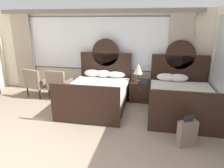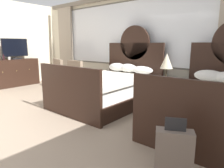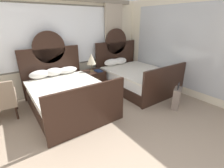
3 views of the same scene
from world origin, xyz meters
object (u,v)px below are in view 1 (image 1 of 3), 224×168
at_px(book_on_nightstand, 143,82).
at_px(table_lamp_on_nightstand, 138,69).
at_px(bed_near_window, 98,93).
at_px(nightstand_between_beds, 140,91).
at_px(armchair_by_window_left, 59,84).
at_px(bed_near_mirror, 181,99).
at_px(armchair_by_window_centre, 37,82).
at_px(suitcase_on_floor, 187,133).

bearing_deg(book_on_nightstand, table_lamp_on_nightstand, 149.55).
distance_m(bed_near_window, book_on_nightstand, 1.37).
distance_m(nightstand_between_beds, armchair_by_window_left, 2.50).
bearing_deg(nightstand_between_beds, bed_near_mirror, -30.57).
height_order(nightstand_between_beds, armchair_by_window_centre, armchair_by_window_centre).
bearing_deg(armchair_by_window_centre, bed_near_window, -9.41).
bearing_deg(bed_near_mirror, book_on_nightstand, 151.70).
bearing_deg(table_lamp_on_nightstand, book_on_nightstand, -30.45).
bearing_deg(suitcase_on_floor, bed_near_mirror, 87.93).
distance_m(nightstand_between_beds, suitcase_on_floor, 2.48).
relative_size(nightstand_between_beds, book_on_nightstand, 2.32).
distance_m(book_on_nightstand, armchair_by_window_left, 2.59).
height_order(table_lamp_on_nightstand, armchair_by_window_left, table_lamp_on_nightstand).
height_order(bed_near_window, bed_near_mirror, same).
bearing_deg(nightstand_between_beds, table_lamp_on_nightstand, -165.57).
distance_m(nightstand_between_beds, book_on_nightstand, 0.35).
distance_m(bed_near_window, table_lamp_on_nightstand, 1.39).
bearing_deg(bed_near_window, book_on_nightstand, 23.77).
bearing_deg(bed_near_mirror, nightstand_between_beds, 149.43).
bearing_deg(armchair_by_window_centre, bed_near_mirror, -4.63).
relative_size(bed_near_window, suitcase_on_floor, 3.42).
bearing_deg(suitcase_on_floor, nightstand_between_beds, 115.50).
bearing_deg(armchair_by_window_centre, suitcase_on_floor, -24.15).
xyz_separation_m(bed_near_mirror, armchair_by_window_left, (-3.60, 0.35, 0.10)).
height_order(bed_near_window, book_on_nightstand, bed_near_window).
bearing_deg(bed_near_window, table_lamp_on_nightstand, 31.05).
distance_m(bed_near_window, armchair_by_window_left, 1.39).
bearing_deg(table_lamp_on_nightstand, suitcase_on_floor, -63.02).
bearing_deg(armchair_by_window_left, suitcase_on_floor, -28.51).
distance_m(bed_near_mirror, armchair_by_window_centre, 4.37).
height_order(book_on_nightstand, armchair_by_window_centre, armchair_by_window_centre).
xyz_separation_m(table_lamp_on_nightstand, suitcase_on_floor, (1.13, -2.22, -0.72)).
bearing_deg(table_lamp_on_nightstand, bed_near_window, -148.95).
xyz_separation_m(bed_near_mirror, book_on_nightstand, (-1.02, 0.55, 0.25)).
bearing_deg(armchair_by_window_left, bed_near_mirror, -5.56).
relative_size(bed_near_mirror, armchair_by_window_left, 2.45).
height_order(bed_near_mirror, armchair_by_window_left, bed_near_mirror).
relative_size(bed_near_mirror, armchair_by_window_centre, 2.45).
distance_m(bed_near_window, armchair_by_window_centre, 2.13).
bearing_deg(bed_near_mirror, bed_near_window, 179.87).
distance_m(nightstand_between_beds, armchair_by_window_centre, 3.25).
xyz_separation_m(nightstand_between_beds, book_on_nightstand, (0.10, -0.12, 0.32)).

